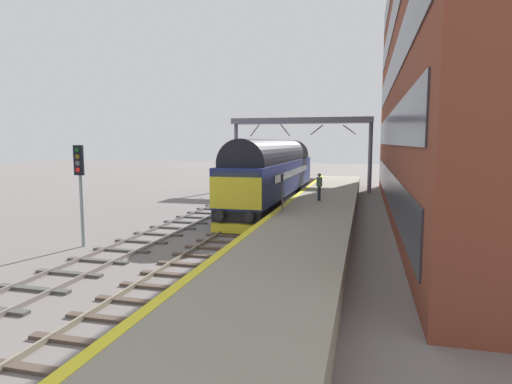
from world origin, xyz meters
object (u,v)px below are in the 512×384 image
Objects in this scene: signal_post_near at (80,181)px; waiting_passenger at (319,184)px; platform_number_sign at (282,186)px; diesel_locomotive at (274,172)px.

waiting_passenger is at bearing 47.84° from signal_post_near.
platform_number_sign is (7.69, 5.57, -0.59)m from signal_post_near.
signal_post_near is at bearing 114.02° from waiting_passenger.
signal_post_near reaches higher than waiting_passenger.
waiting_passenger is at bearing 72.56° from platform_number_sign.
platform_number_sign is (2.04, -7.60, -0.22)m from diesel_locomotive.
diesel_locomotive is 11.31× the size of waiting_passenger.
signal_post_near is (-5.65, -13.17, 0.38)m from diesel_locomotive.
signal_post_near reaches higher than platform_number_sign.
signal_post_near is at bearing -144.08° from platform_number_sign.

